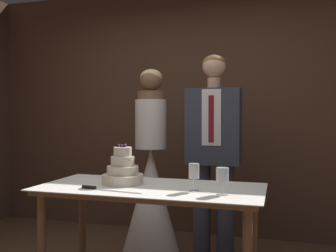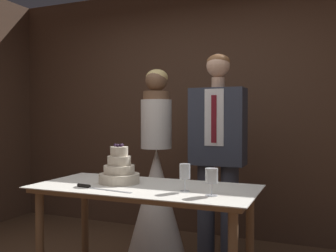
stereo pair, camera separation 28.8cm
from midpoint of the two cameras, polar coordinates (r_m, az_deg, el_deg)
The scene contains 8 objects.
wall_back at distance 4.13m, azimuth 1.89°, elevation 2.47°, with size 5.02×0.12×2.70m, color #513828.
cake_table at distance 2.56m, azimuth -6.03°, elevation -11.38°, with size 1.50×0.70×0.81m.
tiered_cake at distance 2.65m, azimuth -10.06°, elevation -6.82°, with size 0.29×0.29×0.28m.
cake_knife at distance 2.47m, azimuth -13.72°, elevation -9.30°, with size 0.43×0.08×0.02m.
wine_glass_near at distance 2.25m, azimuth 4.65°, elevation -7.72°, with size 0.08×0.08×0.16m.
wine_glass_middle at distance 2.34m, azimuth 0.44°, elevation -7.02°, with size 0.07×0.07×0.17m.
bride at distance 3.44m, azimuth -5.07°, elevation -9.50°, with size 0.54×0.54×1.70m.
groom at distance 3.22m, azimuth 4.45°, elevation -3.26°, with size 0.46×0.25×1.80m.
Camera 1 is at (0.91, -2.06, 1.27)m, focal length 40.00 mm.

